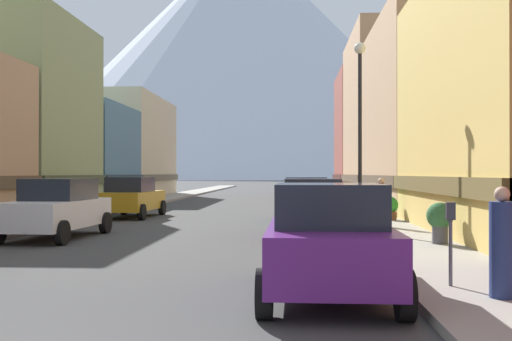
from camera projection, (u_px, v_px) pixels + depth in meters
sidewalk_left at (149, 201)px, 39.97m from camera, size 2.50×100.00×0.15m
sidewalk_right at (338, 202)px, 39.23m from camera, size 2.50×100.00×0.15m
storefront_left_3 at (55, 156)px, 39.06m from camera, size 9.50×8.37×6.35m
storefront_left_4 at (110, 149)px, 49.82m from camera, size 8.84×13.17×8.19m
storefront_right_2 at (466, 119)px, 30.40m from camera, size 9.40×12.49×9.67m
storefront_right_3 at (411, 120)px, 43.40m from camera, size 9.05×12.37×11.97m
storefront_right_4 at (381, 136)px, 55.09m from camera, size 8.12×10.09×11.12m
car_left_1 at (57, 208)px, 18.00m from camera, size 2.25×4.48×1.78m
car_left_2 at (132, 197)px, 26.50m from camera, size 2.22×4.47×1.78m
car_right_0 at (328, 239)px, 9.51m from camera, size 2.10×4.42×1.78m
car_right_1 at (311, 208)px, 18.10m from camera, size 2.16×4.45×1.78m
car_right_2 at (306, 199)px, 24.41m from camera, size 2.14×4.44×1.78m
parking_meter_near at (450, 232)px, 9.56m from camera, size 0.14×0.10×1.33m
potted_plant_0 at (440, 219)px, 15.29m from camera, size 0.68×0.68×1.05m
potted_plant_1 at (390, 207)px, 23.11m from camera, size 0.65×0.65×0.91m
pedestrian_0 at (502, 247)px, 8.64m from camera, size 0.36×0.36×1.60m
pedestrian_1 at (381, 204)px, 20.26m from camera, size 0.36×0.36×1.64m
streetlamp_right at (360, 108)px, 18.66m from camera, size 0.36×0.36×5.86m
mountain_backdrop at (243, 56)px, 265.55m from camera, size 204.77×204.77×107.85m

